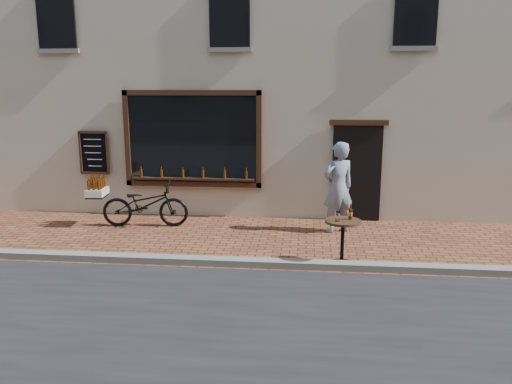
# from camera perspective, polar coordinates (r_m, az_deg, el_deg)

# --- Properties ---
(ground) EXTENTS (90.00, 90.00, 0.00)m
(ground) POSITION_cam_1_polar(r_m,az_deg,el_deg) (8.55, 0.42, -8.94)
(ground) COLOR brown
(ground) RESTS_ON ground
(kerb) EXTENTS (90.00, 0.25, 0.12)m
(kerb) POSITION_cam_1_polar(r_m,az_deg,el_deg) (8.72, 0.54, -8.10)
(kerb) COLOR slate
(kerb) RESTS_ON ground
(shop_building) EXTENTS (28.00, 6.20, 10.00)m
(shop_building) POSITION_cam_1_polar(r_m,az_deg,el_deg) (14.60, 3.00, 19.64)
(shop_building) COLOR #BAA993
(shop_building) RESTS_ON ground
(cargo_bicycle) EXTENTS (2.23, 0.84, 1.07)m
(cargo_bicycle) POSITION_cam_1_polar(r_m,az_deg,el_deg) (11.30, -12.74, -1.33)
(cargo_bicycle) COLOR black
(cargo_bicycle) RESTS_ON ground
(bistro_table) EXTENTS (0.63, 0.63, 1.08)m
(bistro_table) POSITION_cam_1_polar(r_m,az_deg,el_deg) (8.76, 9.89, -4.64)
(bistro_table) COLOR black
(bistro_table) RESTS_ON ground
(pedestrian) EXTENTS (0.84, 0.74, 1.93)m
(pedestrian) POSITION_cam_1_polar(r_m,az_deg,el_deg) (10.63, 9.37, 0.51)
(pedestrian) COLOR slate
(pedestrian) RESTS_ON ground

